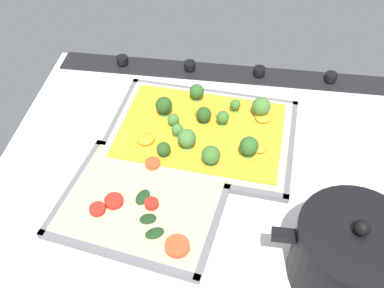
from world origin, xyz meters
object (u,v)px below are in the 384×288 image
at_px(baking_tray_back, 142,204).
at_px(cooking_pot, 349,255).
at_px(veggie_pizza_back, 142,203).
at_px(broccoli_pizza, 204,129).
at_px(baking_tray_front, 201,134).

xyz_separation_m(baking_tray_back, cooking_pot, (-0.35, 0.09, 0.06)).
bearing_deg(veggie_pizza_back, baking_tray_back, -68.47).
bearing_deg(cooking_pot, veggie_pizza_back, -14.56).
xyz_separation_m(baking_tray_back, veggie_pizza_back, (-0.00, 0.00, 0.01)).
bearing_deg(broccoli_pizza, baking_tray_back, 65.18).
bearing_deg(broccoli_pizza, baking_tray_front, -11.52).
height_order(baking_tray_front, broccoli_pizza, broccoli_pizza).
xyz_separation_m(veggie_pizza_back, cooking_pot, (-0.35, 0.09, 0.05)).
xyz_separation_m(baking_tray_front, veggie_pizza_back, (0.08, 0.20, 0.01)).
relative_size(broccoli_pizza, veggie_pizza_back, 1.28).
bearing_deg(cooking_pot, broccoli_pizza, -48.30).
bearing_deg(cooking_pot, baking_tray_back, -14.97).
bearing_deg(veggie_pizza_back, cooking_pot, 165.44).
height_order(veggie_pizza_back, cooking_pot, cooking_pot).
bearing_deg(baking_tray_back, veggie_pizza_back, 111.53).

